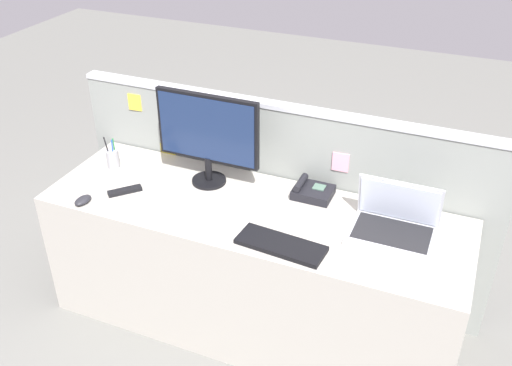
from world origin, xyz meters
TOP-DOWN VIEW (x-y plane):
  - ground_plane at (0.00, 0.00)m, footprint 10.00×10.00m
  - desk at (0.00, 0.00)m, footprint 2.08×0.67m
  - cubicle_divider at (-0.00, 0.37)m, footprint 2.31×0.08m
  - desktop_monitor at (-0.31, 0.16)m, footprint 0.55×0.18m
  - laptop at (0.67, 0.07)m, footprint 0.38×0.28m
  - desk_phone at (0.23, 0.23)m, footprint 0.19×0.16m
  - keyboard_main at (0.23, -0.22)m, footprint 0.41×0.18m
  - computer_mouse_right_hand at (-0.79, -0.27)m, footprint 0.07×0.10m
  - pen_cup at (-0.86, 0.09)m, footprint 0.07×0.07m
  - cell_phone_silver_slab at (-0.89, -0.11)m, footprint 0.13×0.16m
  - tv_remote at (-0.65, -0.11)m, footprint 0.15×0.15m

SIDE VIEW (x-z plane):
  - ground_plane at x=0.00m, z-range 0.00..0.00m
  - desk at x=0.00m, z-range 0.00..0.73m
  - cubicle_divider at x=0.00m, z-range 0.00..1.14m
  - cell_phone_silver_slab at x=-0.89m, z-range 0.73..0.74m
  - tv_remote at x=-0.65m, z-range 0.73..0.75m
  - keyboard_main at x=0.23m, z-range 0.73..0.75m
  - computer_mouse_right_hand at x=-0.79m, z-range 0.73..0.76m
  - desk_phone at x=0.23m, z-range 0.72..0.80m
  - pen_cup at x=-0.86m, z-range 0.69..0.88m
  - laptop at x=0.67m, z-range 0.67..0.91m
  - desktop_monitor at x=-0.31m, z-range 0.77..1.25m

